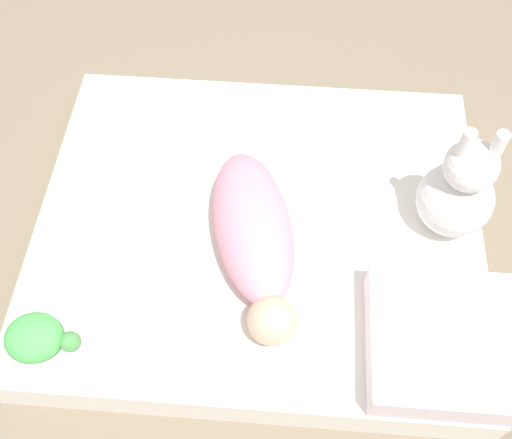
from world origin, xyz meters
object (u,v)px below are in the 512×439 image
object	(u,v)px
swaddled_baby	(255,235)
pillow	(454,344)
turtle_plush	(37,338)
bunny_plush	(459,191)

from	to	relation	value
swaddled_baby	pillow	size ratio (longest dim) A/B	1.41
swaddled_baby	turtle_plush	bearing A→B (deg)	-72.83
swaddled_baby	turtle_plush	size ratio (longest dim) A/B	3.15
swaddled_baby	pillow	distance (m)	0.54
pillow	bunny_plush	distance (m)	0.38
pillow	bunny_plush	xyz separation A→B (m)	(0.03, 0.37, 0.09)
bunny_plush	turtle_plush	world-z (taller)	bunny_plush
turtle_plush	swaddled_baby	bearing A→B (deg)	31.67
swaddled_baby	bunny_plush	bearing A→B (deg)	90.08
turtle_plush	pillow	bearing A→B (deg)	3.55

